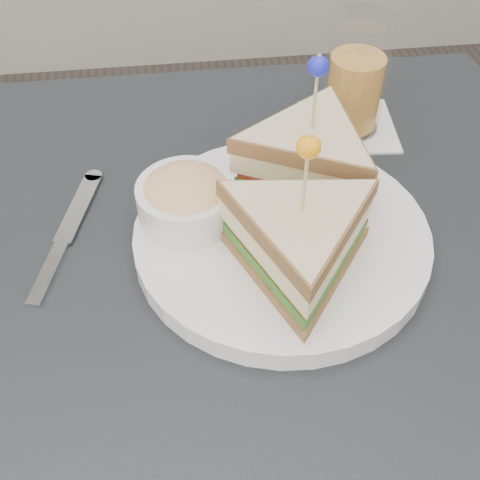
# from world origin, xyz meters

# --- Properties ---
(table) EXTENTS (0.80, 0.80, 0.75)m
(table) POSITION_xyz_m (0.00, 0.00, 0.67)
(table) COLOR black
(table) RESTS_ON ground
(plate_meal) EXTENTS (0.39, 0.39, 0.18)m
(plate_meal) POSITION_xyz_m (0.06, 0.05, 0.80)
(plate_meal) COLOR white
(plate_meal) RESTS_ON table
(cutlery_knife) EXTENTS (0.07, 0.20, 0.01)m
(cutlery_knife) POSITION_xyz_m (-0.16, 0.08, 0.75)
(cutlery_knife) COLOR silver
(cutlery_knife) RESTS_ON table
(drink_set) EXTENTS (0.12, 0.12, 0.15)m
(drink_set) POSITION_xyz_m (0.18, 0.24, 0.82)
(drink_set) COLOR white
(drink_set) RESTS_ON table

